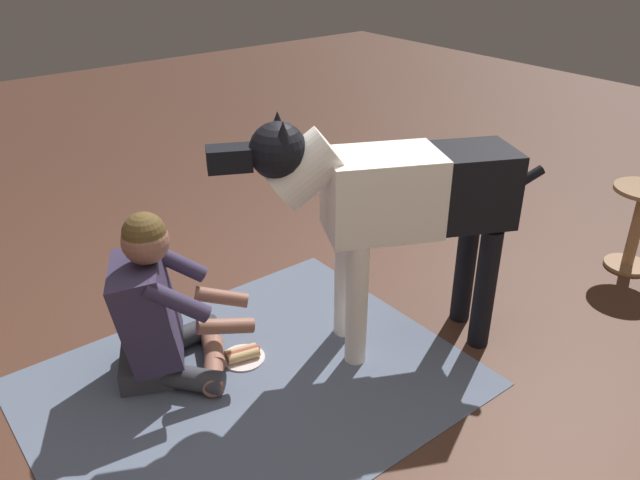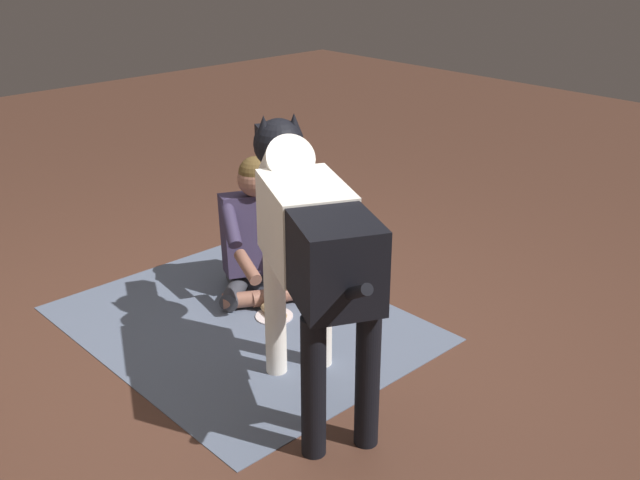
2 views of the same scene
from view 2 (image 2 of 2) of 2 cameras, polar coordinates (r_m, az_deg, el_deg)
The scene contains 5 objects.
ground_plane at distance 4.31m, azimuth -3.70°, elevation -5.97°, with size 13.79×13.79×0.00m, color #4C2E22.
area_rug at distance 4.27m, azimuth -5.97°, elevation -6.28°, with size 1.95×1.55×0.01m, color slate.
person_sitting_on_floor at distance 4.49m, azimuth -4.75°, elevation 0.19°, with size 0.71×0.63×0.84m.
large_dog at distance 3.32m, azimuth -0.82°, elevation 0.28°, with size 1.46×0.81×1.23m.
hot_dog_on_plate at distance 4.31m, azimuth -3.54°, elevation -5.56°, with size 0.22×0.22×0.06m.
Camera 2 is at (-2.93, 2.37, 2.09)m, focal length 42.12 mm.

